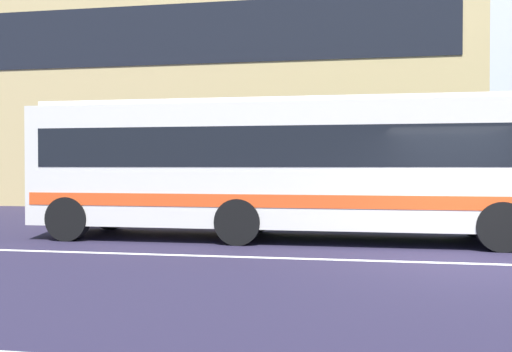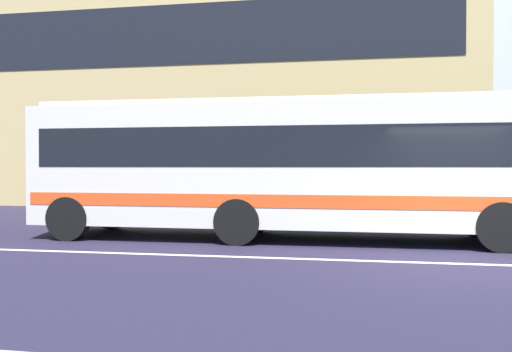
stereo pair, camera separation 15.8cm
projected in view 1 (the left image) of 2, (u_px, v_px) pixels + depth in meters
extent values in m
plane|color=#241F35|center=(470.00, 264.00, 9.56)|extent=(160.00, 160.00, 0.00)
cube|color=silver|center=(470.00, 264.00, 9.56)|extent=(60.00, 0.16, 0.01)
cube|color=#224C17|center=(500.00, 208.00, 15.75)|extent=(13.85, 1.10, 0.99)
cube|color=tan|center=(207.00, 78.00, 26.70)|extent=(23.71, 9.84, 11.96)
cube|color=black|center=(175.00, 34.00, 21.82)|extent=(21.81, 0.04, 2.39)
cube|color=beige|center=(277.00, 166.00, 12.77)|extent=(11.28, 2.47, 2.72)
cube|color=black|center=(277.00, 148.00, 12.77)|extent=(10.60, 2.49, 0.87)
cube|color=#E3491B|center=(277.00, 198.00, 12.79)|extent=(11.05, 2.50, 0.28)
cube|color=silver|center=(277.00, 105.00, 12.75)|extent=(10.83, 2.08, 0.12)
cylinder|color=black|center=(476.00, 216.00, 13.12)|extent=(1.00, 0.28, 1.00)
cylinder|color=black|center=(501.00, 227.00, 10.88)|extent=(1.00, 0.28, 1.00)
cylinder|color=black|center=(256.00, 213.00, 14.03)|extent=(1.00, 0.28, 1.00)
cylinder|color=black|center=(238.00, 222.00, 11.80)|extent=(1.00, 0.28, 1.00)
cylinder|color=black|center=(111.00, 211.00, 14.71)|extent=(1.00, 0.28, 1.00)
cylinder|color=black|center=(68.00, 219.00, 12.47)|extent=(1.00, 0.28, 1.00)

